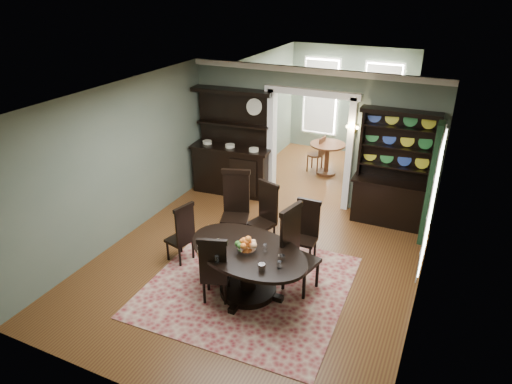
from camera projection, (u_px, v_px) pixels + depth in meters
room at (252, 186)px, 7.45m from camera, size 5.51×6.01×3.01m
parlor at (341, 109)px, 11.97m from camera, size 3.51×3.50×3.01m
doorway_trim at (310, 133)px, 9.85m from camera, size 2.08×0.25×2.57m
right_window at (431, 194)px, 7.14m from camera, size 0.15×1.47×2.12m
wall_sconce at (353, 128)px, 9.25m from camera, size 0.27×0.21×0.21m
rug at (248, 286)px, 7.62m from camera, size 3.26×3.19×0.01m
dining_table at (248, 263)px, 7.23m from camera, size 2.38×2.38×0.83m
centerpiece at (247, 247)px, 7.05m from camera, size 1.47×0.95×0.24m
chair_far_left at (236, 204)px, 8.70m from camera, size 0.65×0.64×1.42m
chair_far_mid at (265, 212)px, 8.59m from camera, size 0.57×0.56×1.25m
chair_far_right at (307, 229)px, 8.15m from camera, size 0.44×0.41×1.15m
chair_end_left at (183, 232)px, 8.03m from camera, size 0.49×0.51×1.15m
chair_end_right at (295, 246)px, 7.32m from camera, size 0.62×0.64×1.45m
chair_near at (214, 268)px, 6.99m from camera, size 0.55×0.54×1.20m
sideboard at (232, 158)px, 10.62m from camera, size 1.91×0.83×2.44m
welsh_dresser at (391, 184)px, 9.26m from camera, size 1.54×0.58×2.38m
parlor_table at (327, 154)px, 11.68m from camera, size 0.89×0.89×0.83m
parlor_chair_left at (318, 153)px, 11.84m from camera, size 0.42×0.41×0.96m
parlor_chair_right at (352, 160)px, 11.28m from camera, size 0.48×0.47×1.02m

